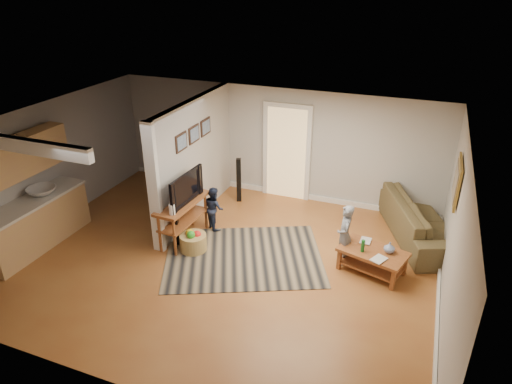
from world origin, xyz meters
The scene contains 11 objects.
ground centered at (0.00, 0.00, 0.00)m, with size 7.50×7.50×0.00m, color brown.
room_shell centered at (-1.07, 0.43, 1.46)m, with size 7.54×6.02×2.52m.
area_rug centered at (0.36, 0.24, 0.01)m, with size 2.83×2.07×0.01m, color black.
sofa centered at (3.30, 2.17, 0.00)m, with size 2.57×1.00×0.75m, color #4E4927.
coffee_table centered at (2.63, 0.62, 0.34)m, with size 1.25×0.93×0.66m.
tv_console centered at (-0.94, 0.39, 0.74)m, with size 0.56×1.32×1.12m.
speaker_left centered at (-1.00, 0.19, 0.53)m, with size 0.11×0.11×1.06m, color black.
speaker_right centered at (-0.61, 2.32, 0.51)m, with size 0.10×0.10×1.03m, color black.
toy_basket centered at (-0.60, 0.11, 0.18)m, with size 0.50×0.50×0.44m.
child centered at (2.08, 0.73, 0.00)m, with size 0.41×0.27×1.13m, color slate.
toddler centered at (-0.60, 1.02, 0.00)m, with size 0.44×0.34×0.90m, color #1C243B.
Camera 1 is at (3.11, -6.23, 4.72)m, focal length 32.00 mm.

